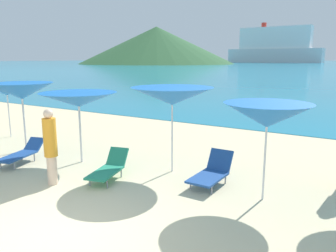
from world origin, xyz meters
TOP-DOWN VIEW (x-y plane):
  - ground_plane at (0.00, 10.00)m, footprint 50.00×100.00m
  - headland_hill at (-94.87, 146.19)m, footprint 80.47×80.47m
  - umbrella_0 at (-7.43, 4.26)m, footprint 1.99×1.99m
  - umbrella_1 at (-5.17, 3.32)m, footprint 2.13×2.13m
  - umbrella_2 at (-2.68, 3.36)m, footprint 2.22×2.22m
  - umbrella_3 at (0.01, 4.04)m, footprint 2.38×2.38m
  - umbrella_4 at (2.61, 3.49)m, footprint 1.98×1.98m
  - lounge_chair_0 at (-1.03, 2.70)m, footprint 0.88×1.55m
  - lounge_chair_2 at (-4.06, 2.38)m, footprint 0.93×1.69m
  - lounge_chair_3 at (1.31, 3.74)m, footprint 0.65×1.42m
  - beachgoer_1 at (-1.96, 1.72)m, footprint 0.31×0.31m
  - cruise_ship at (-55.11, 225.38)m, footprint 61.32×13.17m

SIDE VIEW (x-z plane):
  - ground_plane at x=0.00m, z-range -0.30..0.00m
  - lounge_chair_0 at x=-1.03m, z-range -0.03..0.63m
  - lounge_chair_2 at x=-4.06m, z-range 0.00..0.60m
  - lounge_chair_3 at x=1.31m, z-range -0.06..0.67m
  - beachgoer_1 at x=-1.96m, z-range 0.07..1.90m
  - umbrella_0 at x=-7.43m, z-range 0.80..2.84m
  - umbrella_2 at x=-2.68m, z-range 0.81..2.85m
  - umbrella_4 at x=2.61m, z-range 0.79..2.88m
  - umbrella_1 at x=-5.17m, z-range 0.84..3.06m
  - umbrella_3 at x=0.01m, z-range 0.90..3.15m
  - headland_hill at x=-94.87m, z-range 0.00..18.90m
  - cruise_ship at x=-55.11m, z-range -2.80..22.98m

